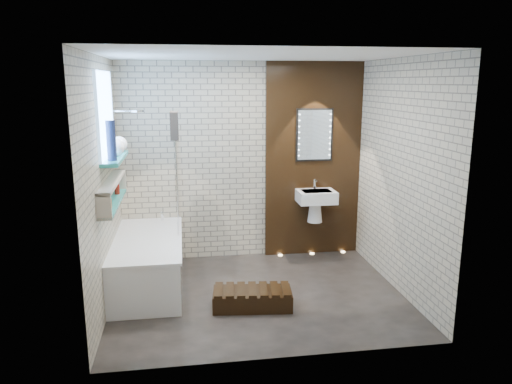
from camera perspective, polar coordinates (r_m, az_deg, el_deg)
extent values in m
plane|color=black|center=(5.60, 0.24, -11.90)|extent=(3.20, 3.20, 0.00)
cube|color=#B9AD93|center=(6.46, -1.55, 3.53)|extent=(3.20, 0.04, 2.60)
cube|color=#B9AD93|center=(3.95, 3.20, -2.48)|extent=(3.20, 0.04, 2.60)
cube|color=#B9AD93|center=(5.19, -17.47, 0.66)|extent=(0.04, 2.60, 2.60)
cube|color=#B9AD93|center=(5.66, 16.47, 1.69)|extent=(0.04, 2.60, 2.60)
plane|color=white|center=(5.09, 0.27, 15.74)|extent=(3.20, 3.20, 0.00)
cube|color=black|center=(6.61, 6.69, 3.67)|extent=(1.30, 0.06, 2.60)
cube|color=#7FADE0|center=(5.44, -17.27, 8.66)|extent=(0.03, 1.00, 0.90)
cube|color=teal|center=(5.48, -16.17, 3.80)|extent=(0.18, 1.00, 0.04)
cube|color=teal|center=(5.37, -16.35, -1.22)|extent=(0.14, 1.30, 0.03)
cube|color=#B2A899|center=(5.32, -16.50, 1.18)|extent=(0.14, 1.30, 0.03)
cube|color=#B2A899|center=(4.74, -17.40, -1.71)|extent=(0.14, 0.03, 0.26)
cube|color=#B2A899|center=(5.96, -15.65, 1.31)|extent=(0.14, 0.03, 0.26)
cube|color=white|center=(5.86, -12.50, -8.12)|extent=(0.75, 1.70, 0.55)
cube|color=white|center=(5.77, -12.63, -5.43)|extent=(0.79, 1.74, 0.03)
cylinder|color=silver|center=(6.44, -10.93, -2.75)|extent=(0.04, 0.04, 0.12)
cube|color=white|center=(6.01, -9.32, 2.47)|extent=(0.01, 0.78, 1.40)
cube|color=#282420|center=(5.65, -9.55, 7.65)|extent=(0.09, 0.24, 0.31)
cylinder|color=silver|center=(6.00, -13.72, 9.20)|extent=(0.18, 0.18, 0.02)
cube|color=white|center=(6.50, 7.08, -0.55)|extent=(0.50, 0.36, 0.16)
cone|color=white|center=(6.60, 6.91, -2.31)|extent=(0.20, 0.20, 0.28)
cylinder|color=silver|center=(6.56, 6.88, 0.93)|extent=(0.03, 0.03, 0.14)
cube|color=black|center=(6.53, 6.86, 6.65)|extent=(0.50, 0.02, 0.70)
cube|color=silver|center=(6.52, 6.88, 6.64)|extent=(0.45, 0.01, 0.65)
cube|color=black|center=(5.27, -0.43, -12.41)|extent=(0.86, 0.46, 0.18)
cylinder|color=maroon|center=(5.69, -15.96, 0.46)|extent=(0.06, 0.06, 0.14)
cylinder|color=maroon|center=(4.93, -17.06, -1.64)|extent=(0.05, 0.05, 0.12)
cylinder|color=#9B5817|center=(5.09, -16.79, -1.29)|extent=(0.05, 0.05, 0.10)
sphere|color=white|center=(5.50, -16.10, 5.04)|extent=(0.19, 0.19, 0.19)
sphere|color=white|center=(5.81, -15.70, 5.42)|extent=(0.18, 0.18, 0.18)
cylinder|color=#161F3E|center=(5.18, -16.59, 5.79)|extent=(0.10, 0.10, 0.41)
cylinder|color=#FFD899|center=(6.77, 2.86, -7.39)|extent=(0.06, 0.06, 0.01)
cylinder|color=#FFD899|center=(6.87, 6.57, -7.15)|extent=(0.06, 0.06, 0.01)
cylinder|color=#FFD899|center=(7.00, 10.15, -6.90)|extent=(0.06, 0.06, 0.01)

